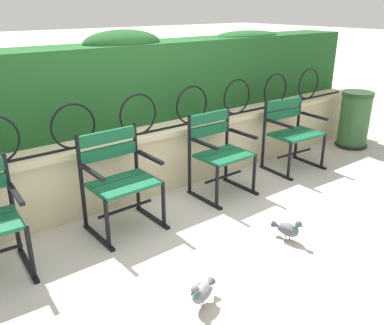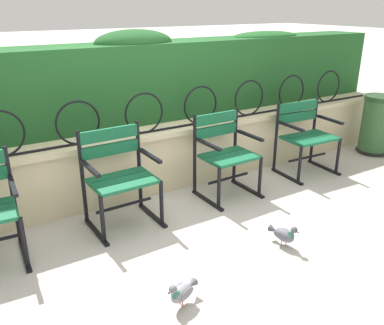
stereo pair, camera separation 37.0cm
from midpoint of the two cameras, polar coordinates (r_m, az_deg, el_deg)
ground_plane at (r=3.84m, az=3.84°, el=-8.34°), size 60.00×60.00×0.00m
stone_wall at (r=4.39m, az=-2.84°, el=0.46°), size 7.09×0.41×0.67m
iron_arch_fence at (r=4.11m, az=-3.94°, el=6.58°), size 6.56×0.02×0.42m
hedge_row at (r=4.56m, az=-6.19°, el=11.42°), size 6.95×0.56×0.98m
park_chair_centre_left at (r=3.67m, az=-7.37°, el=-1.78°), size 0.61×0.53×0.89m
park_chair_centre_right at (r=4.24m, az=7.09°, el=1.37°), size 0.58×0.53×0.87m
park_chair_rightmost at (r=5.03m, az=17.58°, el=3.71°), size 0.66×0.55×0.83m
pigeon_near_chairs at (r=3.56m, az=15.69°, el=-9.68°), size 0.12×0.29×0.22m
pigeon_far_side at (r=2.84m, az=2.47°, el=-17.71°), size 0.28×0.17×0.22m
trash_bin at (r=6.06m, az=26.02°, el=4.57°), size 0.44×0.44×0.78m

